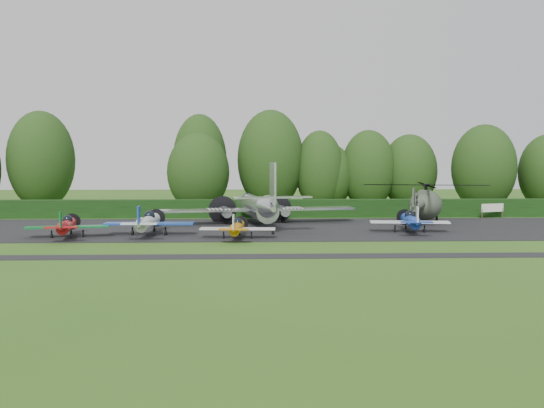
{
  "coord_description": "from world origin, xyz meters",
  "views": [
    {
      "loc": [
        2.74,
        -46.64,
        6.73
      ],
      "look_at": [
        4.55,
        8.02,
        2.5
      ],
      "focal_mm": 40.0,
      "sensor_mm": 36.0,
      "label": 1
    }
  ],
  "objects_px": {
    "light_plane_white": "(148,222)",
    "helicopter": "(426,202)",
    "light_plane_orange": "(237,227)",
    "light_plane_red": "(67,226)",
    "transport_plane": "(257,207)",
    "sign_board": "(492,208)",
    "light_plane_blue": "(410,221)"
  },
  "relations": [
    {
      "from": "light_plane_white",
      "to": "light_plane_red",
      "type": "bearing_deg",
      "value": -170.13
    },
    {
      "from": "light_plane_red",
      "to": "light_plane_white",
      "type": "distance_m",
      "value": 6.61
    },
    {
      "from": "light_plane_orange",
      "to": "sign_board",
      "type": "bearing_deg",
      "value": 26.55
    },
    {
      "from": "light_plane_red",
      "to": "light_plane_blue",
      "type": "distance_m",
      "value": 29.49
    },
    {
      "from": "light_plane_blue",
      "to": "sign_board",
      "type": "distance_m",
      "value": 17.84
    },
    {
      "from": "light_plane_blue",
      "to": "helicopter",
      "type": "distance_m",
      "value": 8.83
    },
    {
      "from": "transport_plane",
      "to": "light_plane_white",
      "type": "relative_size",
      "value": 2.53
    },
    {
      "from": "light_plane_orange",
      "to": "light_plane_blue",
      "type": "distance_m",
      "value": 15.68
    },
    {
      "from": "light_plane_white",
      "to": "helicopter",
      "type": "bearing_deg",
      "value": 17.99
    },
    {
      "from": "light_plane_white",
      "to": "light_plane_blue",
      "type": "relative_size",
      "value": 1.09
    },
    {
      "from": "light_plane_orange",
      "to": "sign_board",
      "type": "height_order",
      "value": "light_plane_orange"
    },
    {
      "from": "transport_plane",
      "to": "sign_board",
      "type": "relative_size",
      "value": 7.05
    },
    {
      "from": "light_plane_white",
      "to": "helicopter",
      "type": "distance_m",
      "value": 28.15
    },
    {
      "from": "light_plane_red",
      "to": "light_plane_orange",
      "type": "bearing_deg",
      "value": 4.95
    },
    {
      "from": "transport_plane",
      "to": "light_plane_orange",
      "type": "height_order",
      "value": "transport_plane"
    },
    {
      "from": "light_plane_orange",
      "to": "helicopter",
      "type": "bearing_deg",
      "value": 27.48
    },
    {
      "from": "light_plane_white",
      "to": "helicopter",
      "type": "xyz_separation_m",
      "value": [
        26.57,
        9.25,
        0.94
      ]
    },
    {
      "from": "light_plane_white",
      "to": "sign_board",
      "type": "bearing_deg",
      "value": 20.41
    },
    {
      "from": "light_plane_white",
      "to": "light_plane_orange",
      "type": "height_order",
      "value": "light_plane_white"
    },
    {
      "from": "transport_plane",
      "to": "light_plane_orange",
      "type": "distance_m",
      "value": 10.39
    },
    {
      "from": "helicopter",
      "to": "light_plane_red",
      "type": "bearing_deg",
      "value": 173.93
    },
    {
      "from": "transport_plane",
      "to": "light_plane_blue",
      "type": "height_order",
      "value": "transport_plane"
    },
    {
      "from": "helicopter",
      "to": "sign_board",
      "type": "height_order",
      "value": "helicopter"
    },
    {
      "from": "light_plane_white",
      "to": "sign_board",
      "type": "relative_size",
      "value": 2.78
    },
    {
      "from": "light_plane_orange",
      "to": "helicopter",
      "type": "relative_size",
      "value": 0.44
    },
    {
      "from": "light_plane_orange",
      "to": "helicopter",
      "type": "height_order",
      "value": "helicopter"
    },
    {
      "from": "light_plane_red",
      "to": "sign_board",
      "type": "height_order",
      "value": "light_plane_red"
    },
    {
      "from": "light_plane_white",
      "to": "light_plane_orange",
      "type": "distance_m",
      "value": 7.99
    },
    {
      "from": "transport_plane",
      "to": "light_plane_red",
      "type": "height_order",
      "value": "transport_plane"
    },
    {
      "from": "transport_plane",
      "to": "helicopter",
      "type": "xyz_separation_m",
      "value": [
        17.25,
        1.35,
        0.35
      ]
    },
    {
      "from": "transport_plane",
      "to": "light_plane_red",
      "type": "relative_size",
      "value": 2.86
    },
    {
      "from": "transport_plane",
      "to": "helicopter",
      "type": "relative_size",
      "value": 1.39
    }
  ]
}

